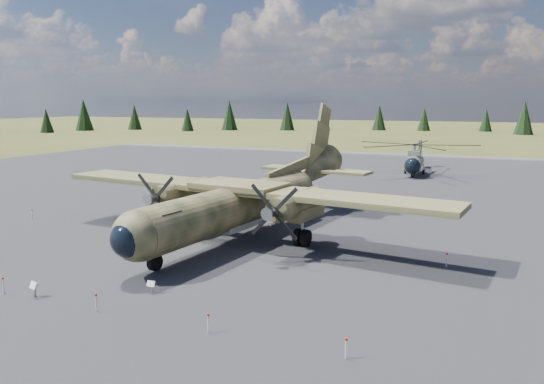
% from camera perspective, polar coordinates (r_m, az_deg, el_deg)
% --- Properties ---
extents(ground, '(500.00, 500.00, 0.00)m').
position_cam_1_polar(ground, '(38.32, -7.24, -5.06)').
color(ground, brown).
rests_on(ground, ground).
extents(apron, '(120.00, 120.00, 0.04)m').
position_cam_1_polar(apron, '(46.99, -1.12, -2.23)').
color(apron, '#525256').
rests_on(apron, ground).
extents(transport_plane, '(30.91, 27.92, 10.17)m').
position_cam_1_polar(transport_plane, '(38.54, -2.64, -0.45)').
color(transport_plane, '#363D21').
rests_on(transport_plane, ground).
extents(helicopter_near, '(17.76, 20.17, 4.22)m').
position_cam_1_polar(helicopter_near, '(73.27, 15.10, 4.09)').
color(helicopter_near, slate).
rests_on(helicopter_near, ground).
extents(info_placard_left, '(0.55, 0.34, 0.80)m').
position_cam_1_polar(info_placard_left, '(29.49, -24.24, -9.30)').
color(info_placard_left, gray).
rests_on(info_placard_left, ground).
extents(info_placard_right, '(0.45, 0.21, 0.69)m').
position_cam_1_polar(info_placard_right, '(28.14, -12.87, -9.73)').
color(info_placard_right, gray).
rests_on(info_placard_right, ground).
extents(barrier_fence, '(33.12, 29.62, 0.85)m').
position_cam_1_polar(barrier_fence, '(38.36, -7.91, -4.27)').
color(barrier_fence, silver).
rests_on(barrier_fence, ground).
extents(treeline, '(318.35, 319.78, 10.90)m').
position_cam_1_polar(treeline, '(44.14, -19.49, 2.71)').
color(treeline, black).
rests_on(treeline, ground).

